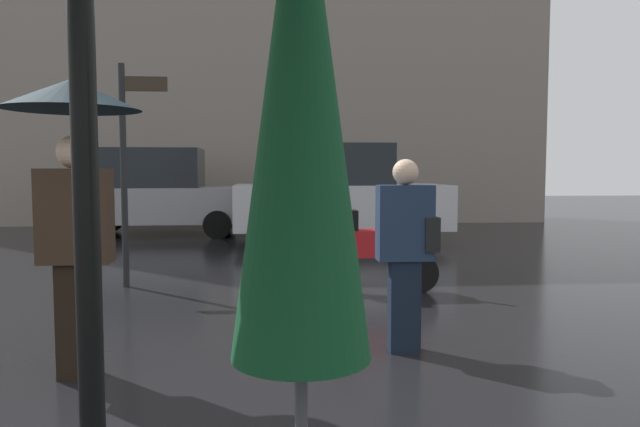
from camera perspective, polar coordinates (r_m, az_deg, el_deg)
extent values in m
cylinder|color=black|center=(2.00, -21.46, -1.29)|extent=(0.08, 0.08, 2.62)
cone|color=#144C28|center=(1.60, -1.88, 11.51)|extent=(0.38, 0.38, 1.43)
cube|color=black|center=(4.65, -22.18, -9.47)|extent=(0.27, 0.17, 0.83)
cube|color=#332319|center=(4.54, -22.45, -0.23)|extent=(0.49, 0.22, 0.67)
sphere|color=beige|center=(4.53, -22.61, 5.46)|extent=(0.23, 0.23, 0.23)
cylinder|color=black|center=(4.53, -22.66, 7.28)|extent=(0.02, 0.02, 0.30)
cone|color=black|center=(4.55, -22.75, 10.51)|extent=(0.95, 0.95, 0.21)
cube|color=black|center=(4.97, 8.07, -8.76)|extent=(0.25, 0.16, 0.76)
cube|color=#1E2D47|center=(4.86, 8.15, -0.88)|extent=(0.45, 0.20, 0.61)
sphere|color=beige|center=(4.84, 8.20, 3.96)|extent=(0.21, 0.21, 0.21)
cube|color=black|center=(4.92, 10.44, -1.92)|extent=(0.12, 0.24, 0.28)
cylinder|color=black|center=(7.36, 9.54, -5.71)|extent=(0.46, 0.09, 0.46)
cylinder|color=black|center=(7.18, 2.03, -5.90)|extent=(0.46, 0.09, 0.46)
cube|color=red|center=(7.19, 5.85, -2.83)|extent=(0.97, 0.32, 0.32)
cube|color=black|center=(7.10, 2.43, -0.64)|extent=(0.28, 0.28, 0.24)
cylinder|color=black|center=(7.25, 9.24, -0.03)|extent=(0.06, 0.06, 0.55)
cube|color=gray|center=(13.97, -15.05, 0.83)|extent=(4.12, 1.65, 0.79)
cube|color=black|center=(13.99, -15.94, 4.23)|extent=(2.27, 1.52, 0.88)
cylinder|color=black|center=(14.66, -9.30, -0.48)|extent=(0.61, 0.18, 0.61)
cylinder|color=black|center=(13.01, -9.82, -1.07)|extent=(0.61, 0.18, 0.61)
cylinder|color=black|center=(15.09, -19.49, -0.53)|extent=(0.61, 0.18, 0.61)
cylinder|color=black|center=(13.50, -21.23, -1.10)|extent=(0.61, 0.18, 0.61)
cube|color=silver|center=(11.81, 2.00, 0.69)|extent=(4.17, 1.85, 0.86)
cube|color=black|center=(11.76, 1.00, 4.72)|extent=(2.29, 1.70, 0.79)
cylinder|color=black|center=(12.98, 7.43, -0.94)|extent=(0.67, 0.18, 0.67)
cylinder|color=black|center=(11.20, 9.48, -1.78)|extent=(0.67, 0.18, 0.67)
cylinder|color=black|center=(12.67, -4.61, -1.04)|extent=(0.67, 0.18, 0.67)
cylinder|color=black|center=(10.84, -4.52, -1.93)|extent=(0.67, 0.18, 0.67)
cylinder|color=black|center=(7.90, -18.31, 3.40)|extent=(0.08, 0.08, 2.81)
cube|color=#33281E|center=(7.91, -16.49, 11.84)|extent=(0.56, 0.04, 0.18)
cube|color=#33281E|center=(8.00, -20.29, 9.50)|extent=(0.52, 0.04, 0.18)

